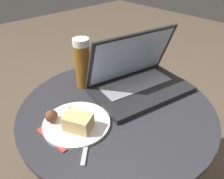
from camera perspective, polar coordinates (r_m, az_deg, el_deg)
name	(u,v)px	position (r m, az deg, el deg)	size (l,w,h in m)	color
table	(116,133)	(0.85, 1.16, -11.18)	(0.68, 0.68, 0.50)	#9E9EA3
napkin	(74,124)	(0.70, -9.92, -8.96)	(0.20, 0.15, 0.00)	#B7332D
laptop	(138,78)	(0.84, 6.71, 2.92)	(0.40, 0.29, 0.22)	#232326
beer_glass	(83,63)	(0.84, -7.54, 6.85)	(0.06, 0.06, 0.19)	brown
snack_plate	(74,122)	(0.69, -9.77, -8.25)	(0.21, 0.21, 0.06)	silver
fork	(88,134)	(0.66, -6.27, -11.60)	(0.15, 0.15, 0.00)	#B2B2B7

